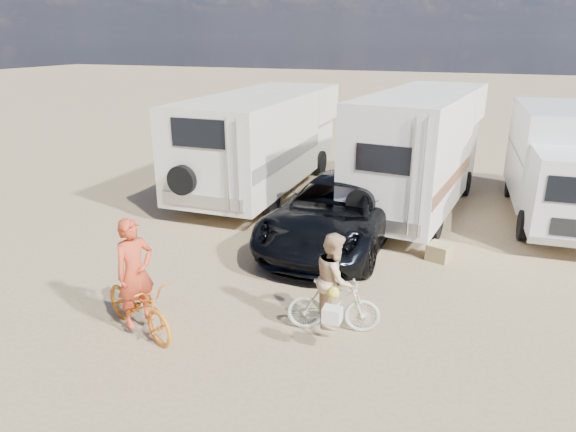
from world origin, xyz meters
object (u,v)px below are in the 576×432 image
at_px(rider_woman, 334,288).
at_px(bike_parked, 573,221).
at_px(rv_left, 262,143).
at_px(box_truck, 559,167).
at_px(cooler, 420,232).
at_px(rv_main, 420,153).
at_px(rider_man, 136,282).
at_px(dark_suv, 338,212).
at_px(bike_woman, 333,306).
at_px(crate, 439,252).
at_px(bike_man, 139,305).

relative_size(rider_woman, bike_parked, 0.86).
distance_m(rv_left, box_truck, 8.75).
bearing_deg(rider_woman, cooler, -24.35).
height_order(rv_main, rider_man, rv_main).
xyz_separation_m(box_truck, rider_man, (-7.23, -8.96, -0.56)).
bearing_deg(bike_parked, rv_left, 87.59).
bearing_deg(dark_suv, rv_main, 68.48).
height_order(rv_main, bike_woman, rv_main).
height_order(bike_parked, cooler, bike_parked).
distance_m(rider_woman, bike_parked, 7.64).
relative_size(rv_main, dark_suv, 1.24).
xyz_separation_m(rv_left, crate, (6.08, -3.88, -1.38)).
xyz_separation_m(bike_parked, crate, (-2.99, -2.47, -0.31)).
xyz_separation_m(rv_left, bike_woman, (4.64, -7.63, -1.08)).
distance_m(box_truck, cooler, 4.53).
relative_size(box_truck, rider_man, 3.36).
distance_m(rv_left, bike_woman, 9.00).
distance_m(rider_man, bike_parked, 10.60).
height_order(dark_suv, bike_parked, dark_suv).
bearing_deg(rider_woman, dark_suv, 0.48).
bearing_deg(box_truck, bike_parked, -81.40).
distance_m(bike_man, bike_parked, 10.59).
bearing_deg(rider_man, box_truck, -15.90).
distance_m(rv_left, rider_woman, 8.96).
bearing_deg(dark_suv, rider_man, -109.26).
xyz_separation_m(dark_suv, rider_woman, (1.04, -3.96, 0.02)).
bearing_deg(bike_parked, cooler, 117.35).
relative_size(rv_left, bike_parked, 4.29).
bearing_deg(bike_woman, crate, -35.25).
bearing_deg(dark_suv, bike_parked, 25.02).
bearing_deg(crate, box_truck, 56.27).
distance_m(rider_man, rider_woman, 3.34).
distance_m(dark_suv, crate, 2.56).
distance_m(rv_main, box_truck, 3.70).
distance_m(rider_woman, crate, 4.07).
distance_m(box_truck, bike_parked, 1.86).
bearing_deg(rv_left, box_truck, -0.08).
bearing_deg(bike_woman, dark_suv, 0.48).
relative_size(bike_man, crate, 4.03).
distance_m(dark_suv, bike_man, 5.58).
distance_m(bike_man, bike_woman, 3.34).
height_order(rv_main, bike_man, rv_main).
xyz_separation_m(rider_man, rider_woman, (3.11, 1.21, -0.13)).
bearing_deg(cooler, rv_main, 79.10).
distance_m(dark_suv, bike_parked, 5.92).
xyz_separation_m(rv_main, bike_woman, (-0.45, -7.28, -1.22)).
height_order(rv_left, cooler, rv_left).
xyz_separation_m(dark_suv, cooler, (1.91, 0.90, -0.60)).
xyz_separation_m(bike_woman, cooler, (0.87, 4.86, -0.29)).
bearing_deg(rv_left, rider_man, -81.03).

